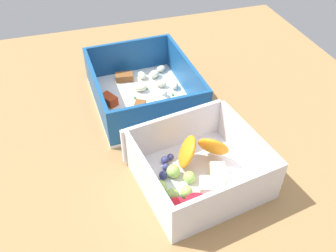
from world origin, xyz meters
The scene contains 3 objects.
table_surface centered at (0.00, 0.00, 1.00)cm, with size 80.00×80.00×2.00cm, color #9E7547.
pasta_container centered at (8.70, 1.11, 4.16)cm, with size 20.50×17.19×6.86cm.
fruit_bowl centered at (-11.36, -1.19, 4.21)cm, with size 17.12×17.91×6.48cm.
Camera 1 is at (-41.87, 12.43, 41.01)cm, focal length 39.03 mm.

